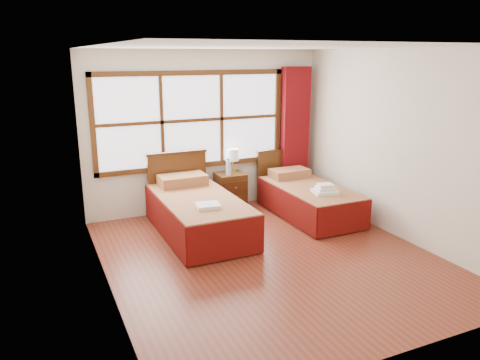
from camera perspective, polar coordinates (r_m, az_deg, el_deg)
name	(u,v)px	position (r m, az deg, el deg)	size (l,w,h in m)	color
floor	(269,257)	(6.10, 3.60, -9.34)	(4.50, 4.50, 0.00)	maroon
ceiling	(273,47)	(5.56, 4.05, 15.90)	(4.50, 4.50, 0.00)	white
wall_back	(206,131)	(7.71, -4.13, 5.94)	(4.00, 4.00, 0.00)	silver
wall_left	(102,175)	(5.08, -16.52, 0.58)	(4.50, 4.50, 0.00)	silver
wall_right	(399,145)	(6.85, 18.78, 4.03)	(4.50, 4.50, 0.00)	silver
window	(192,120)	(7.56, -5.85, 7.26)	(3.16, 0.06, 1.56)	white
curtain	(295,134)	(8.29, 6.70, 5.61)	(0.50, 0.16, 2.30)	maroon
bed_left	(197,212)	(6.80, -5.23, -3.90)	(1.06, 2.08, 1.03)	#3F210D
bed_right	(308,198)	(7.60, 8.24, -2.21)	(0.95, 1.97, 0.92)	#3F210D
nightstand	(230,191)	(7.81, -1.17, -1.38)	(0.46, 0.45, 0.61)	#4A2810
towels_left	(208,206)	(6.23, -3.93, -3.13)	(0.34, 0.31, 0.05)	white
towels_right	(325,190)	(7.15, 10.35, -1.17)	(0.40, 0.37, 0.15)	white
lamp	(233,155)	(7.81, -0.89, 3.02)	(0.20, 0.20, 0.39)	gold
bottle_near	(228,168)	(7.59, -1.43, 1.51)	(0.07, 0.07, 0.28)	#C2DEF9
bottle_far	(229,169)	(7.59, -1.34, 1.40)	(0.06, 0.06, 0.24)	#C2DEF9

